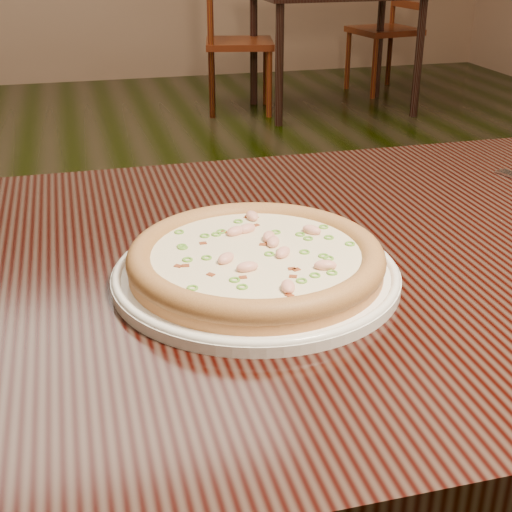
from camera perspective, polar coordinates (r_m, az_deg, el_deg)
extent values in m
plane|color=black|center=(1.72, -11.87, -16.12)|extent=(9.00, 9.00, 0.00)
cube|color=black|center=(0.89, 6.69, -0.78)|extent=(1.20, 0.80, 0.04)
cylinder|color=white|center=(0.80, 0.00, -1.56)|extent=(0.32, 0.32, 0.01)
torus|color=white|center=(0.80, 0.00, -1.18)|extent=(0.32, 0.32, 0.01)
cylinder|color=#C48341|center=(0.79, 0.00, -0.59)|extent=(0.28, 0.28, 0.02)
torus|color=#B38443|center=(0.79, 0.00, 0.00)|extent=(0.29, 0.29, 0.03)
cylinder|color=#F1EDC4|center=(0.79, 0.00, 0.17)|extent=(0.23, 0.23, 0.00)
ellipsoid|color=#F2B29E|center=(0.80, 1.38, 1.15)|extent=(0.02, 0.03, 0.01)
ellipsoid|color=#F2B29E|center=(0.70, 2.57, -2.46)|extent=(0.02, 0.03, 0.01)
ellipsoid|color=#F2B29E|center=(0.82, 1.04, 1.55)|extent=(0.02, 0.03, 0.01)
ellipsoid|color=#F2B29E|center=(0.84, 4.48, 2.09)|extent=(0.03, 0.03, 0.01)
ellipsoid|color=#F2B29E|center=(0.78, 2.17, 0.29)|extent=(0.03, 0.03, 0.01)
ellipsoid|color=#F2B29E|center=(0.87, -0.31, 3.23)|extent=(0.01, 0.02, 0.01)
ellipsoid|color=#F2B29E|center=(0.76, -2.42, -0.18)|extent=(0.03, 0.03, 0.01)
ellipsoid|color=#F2B29E|center=(0.74, -0.70, -0.88)|extent=(0.03, 0.02, 0.01)
ellipsoid|color=#F2B29E|center=(0.83, -1.64, 2.00)|extent=(0.03, 0.02, 0.01)
ellipsoid|color=#F2B29E|center=(0.75, 5.57, -0.74)|extent=(0.03, 0.02, 0.01)
ellipsoid|color=#F2B29E|center=(0.84, -0.77, 2.20)|extent=(0.03, 0.02, 0.01)
cube|color=maroon|center=(0.81, -4.26, 0.97)|extent=(0.01, 0.01, 0.00)
cube|color=maroon|center=(0.73, -1.05, -1.78)|extent=(0.01, 0.01, 0.00)
cube|color=maroon|center=(0.69, 2.69, -3.23)|extent=(0.01, 0.01, 0.00)
cube|color=maroon|center=(0.80, 0.55, 0.87)|extent=(0.01, 0.01, 0.00)
cube|color=maroon|center=(0.73, 2.98, -1.71)|extent=(0.01, 0.01, 0.00)
cube|color=maroon|center=(0.75, 2.89, -1.09)|extent=(0.01, 0.01, 0.00)
cube|color=maroon|center=(0.75, 3.24, -1.15)|extent=(0.01, 0.01, 0.00)
cube|color=maroon|center=(0.74, -3.64, -1.55)|extent=(0.01, 0.01, 0.00)
cube|color=maroon|center=(0.84, -2.53, 1.88)|extent=(0.01, 0.01, 0.00)
cube|color=maroon|center=(0.86, -0.01, 2.42)|extent=(0.01, 0.01, 0.00)
cube|color=maroon|center=(0.76, -6.25, -0.86)|extent=(0.01, 0.01, 0.00)
cube|color=maroon|center=(0.76, -5.65, -0.83)|extent=(0.01, 0.01, 0.00)
cube|color=maroon|center=(0.88, -0.07, 3.03)|extent=(0.01, 0.01, 0.00)
cube|color=maroon|center=(0.88, -0.73, 3.11)|extent=(0.01, 0.01, 0.00)
torus|color=#5D9C31|center=(0.82, 4.20, 1.40)|extent=(0.02, 0.02, 0.00)
torus|color=#5D9C31|center=(0.74, 6.10, -1.35)|extent=(0.01, 0.01, 0.00)
torus|color=#5D9C31|center=(0.80, -5.88, 0.67)|extent=(0.01, 0.01, 0.00)
torus|color=#5D9C31|center=(0.78, 1.07, 0.15)|extent=(0.02, 0.02, 0.00)
torus|color=#5D9C31|center=(0.84, -6.17, 1.91)|extent=(0.01, 0.01, 0.00)
torus|color=#5D9C31|center=(0.79, 2.03, 0.38)|extent=(0.01, 0.01, 0.00)
torus|color=#5D9C31|center=(0.71, -1.11, -2.50)|extent=(0.02, 0.02, 0.00)
torus|color=#5D9C31|center=(0.72, 3.66, -2.00)|extent=(0.02, 0.02, 0.00)
torus|color=#5D9C31|center=(0.81, 7.52, 0.96)|extent=(0.02, 0.02, 0.00)
torus|color=#5D9C31|center=(0.77, 5.82, -0.19)|extent=(0.02, 0.02, 0.00)
torus|color=#5D9C31|center=(0.77, -3.98, -0.15)|extent=(0.01, 0.01, 0.00)
torus|color=#5D9C31|center=(0.80, -5.96, 0.78)|extent=(0.02, 0.02, 0.00)
torus|color=#5D9C31|center=(0.72, -1.73, -1.93)|extent=(0.01, 0.01, 0.00)
torus|color=#5D9C31|center=(0.82, 5.85, 1.48)|extent=(0.02, 0.02, 0.00)
torus|color=#5D9C31|center=(0.84, -2.79, 1.96)|extent=(0.02, 0.02, 0.00)
torus|color=#5D9C31|center=(0.83, -4.13, 1.61)|extent=(0.01, 0.01, 0.00)
torus|color=#5D9C31|center=(0.79, 3.90, 0.31)|extent=(0.01, 0.01, 0.00)
torus|color=#5D9C31|center=(0.77, -5.50, -0.31)|extent=(0.01, 0.01, 0.00)
torus|color=#5D9C31|center=(0.83, 3.55, 1.73)|extent=(0.02, 0.02, 0.00)
torus|color=#5D9C31|center=(0.71, -5.11, -2.57)|extent=(0.01, 0.01, 0.00)
torus|color=#5D9C31|center=(0.84, 1.59, 1.91)|extent=(0.01, 0.01, 0.00)
torus|color=#5D9C31|center=(0.73, 4.74, -1.56)|extent=(0.01, 0.01, 0.00)
torus|color=#5D9C31|center=(0.87, -1.44, 2.78)|extent=(0.01, 0.01, 0.00)
torus|color=#5D9C31|center=(0.78, 5.41, -0.01)|extent=(0.02, 0.02, 0.00)
torus|color=#5D9C31|center=(0.85, 5.44, 2.32)|extent=(0.02, 0.02, 0.00)
torus|color=#5D9C31|center=(0.83, -3.20, 1.74)|extent=(0.01, 0.01, 0.00)
cube|color=silver|center=(1.20, 19.50, 6.11)|extent=(0.02, 0.05, 0.00)
cube|color=silver|center=(1.21, 19.68, 6.15)|extent=(0.02, 0.05, 0.00)
cylinder|color=black|center=(4.35, 1.88, 14.92)|extent=(0.05, 0.05, 0.71)
cylinder|color=black|center=(4.69, 12.87, 15.06)|extent=(0.05, 0.05, 0.71)
cylinder|color=black|center=(4.92, -0.19, 16.11)|extent=(0.05, 0.05, 0.71)
cylinder|color=black|center=(5.22, 9.82, 16.27)|extent=(0.05, 0.05, 0.71)
cube|color=#4D1510|center=(4.72, -1.34, 16.64)|extent=(0.50, 0.50, 0.04)
cylinder|color=#4D1510|center=(4.59, 1.07, 13.55)|extent=(0.04, 0.04, 0.41)
cylinder|color=#4D1510|center=(4.94, 0.78, 14.38)|extent=(0.04, 0.04, 0.41)
cylinder|color=#4D1510|center=(4.58, -3.56, 13.49)|extent=(0.04, 0.04, 0.41)
cylinder|color=#4D1510|center=(4.93, -3.53, 14.32)|extent=(0.04, 0.04, 0.41)
cylinder|color=#4D1510|center=(4.53, -3.65, 16.83)|extent=(0.04, 0.04, 0.95)
cylinder|color=#4D1510|center=(4.89, -3.61, 17.42)|extent=(0.04, 0.04, 0.95)
cube|color=#4D1510|center=(4.70, -3.68, 18.65)|extent=(0.10, 0.36, 0.05)
cube|color=#4D1510|center=(5.40, 10.23, 17.32)|extent=(0.48, 0.48, 0.04)
cylinder|color=#4D1510|center=(5.49, 7.36, 15.24)|extent=(0.04, 0.04, 0.41)
cylinder|color=#4D1510|center=(5.18, 9.44, 14.56)|extent=(0.04, 0.04, 0.41)
cylinder|color=#4D1510|center=(5.68, 10.61, 15.36)|extent=(0.04, 0.04, 0.41)
cylinder|color=#4D1510|center=(5.39, 12.78, 14.67)|extent=(0.04, 0.04, 0.41)
cylinder|color=#4D1510|center=(5.64, 10.83, 18.06)|extent=(0.04, 0.04, 0.95)
cylinder|color=#4D1510|center=(5.35, 13.06, 17.51)|extent=(0.04, 0.04, 0.95)
cube|color=#4D1510|center=(5.48, 12.04, 19.09)|extent=(0.09, 0.36, 0.05)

